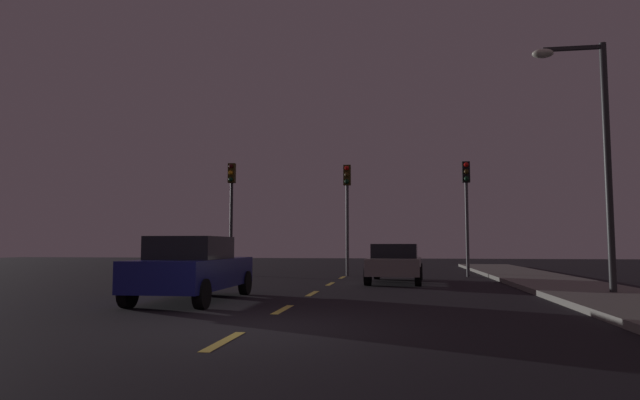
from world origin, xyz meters
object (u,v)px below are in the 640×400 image
object	(u,v)px
traffic_signal_center	(347,198)
car_adjacent_lane	(193,268)
traffic_signal_left	(231,197)
car_stopped_ahead	(395,262)
traffic_signal_right	(467,196)
street_lamp_right	(594,141)

from	to	relation	value
traffic_signal_center	car_adjacent_lane	bearing A→B (deg)	-103.51
traffic_signal_left	car_stopped_ahead	xyz separation A→B (m)	(7.43, -3.87, -2.83)
traffic_signal_right	car_stopped_ahead	world-z (taller)	traffic_signal_right
street_lamp_right	traffic_signal_center	bearing A→B (deg)	129.97
car_stopped_ahead	car_adjacent_lane	world-z (taller)	car_adjacent_lane
traffic_signal_right	car_stopped_ahead	size ratio (longest dim) A/B	1.07
street_lamp_right	traffic_signal_left	bearing A→B (deg)	145.21
traffic_signal_center	car_adjacent_lane	distance (m)	11.70
car_stopped_ahead	car_adjacent_lane	xyz separation A→B (m)	(-4.79, -7.21, 0.07)
traffic_signal_right	traffic_signal_left	bearing A→B (deg)	180.00
traffic_signal_center	traffic_signal_right	world-z (taller)	traffic_signal_right
car_adjacent_lane	street_lamp_right	distance (m)	10.81
street_lamp_right	car_adjacent_lane	bearing A→B (deg)	-167.32
traffic_signal_right	car_adjacent_lane	distance (m)	13.80
traffic_signal_left	car_stopped_ahead	distance (m)	8.84
car_stopped_ahead	street_lamp_right	size ratio (longest dim) A/B	0.69
traffic_signal_center	car_stopped_ahead	size ratio (longest dim) A/B	1.06
traffic_signal_center	car_stopped_ahead	world-z (taller)	traffic_signal_center
car_adjacent_lane	street_lamp_right	size ratio (longest dim) A/B	0.68
traffic_signal_left	traffic_signal_center	distance (m)	5.30
traffic_signal_left	traffic_signal_right	world-z (taller)	traffic_signal_left
car_stopped_ahead	street_lamp_right	xyz separation A→B (m)	(5.26, -4.95, 3.34)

